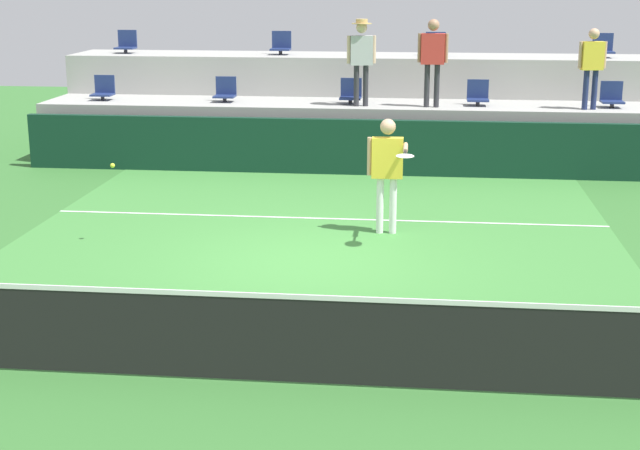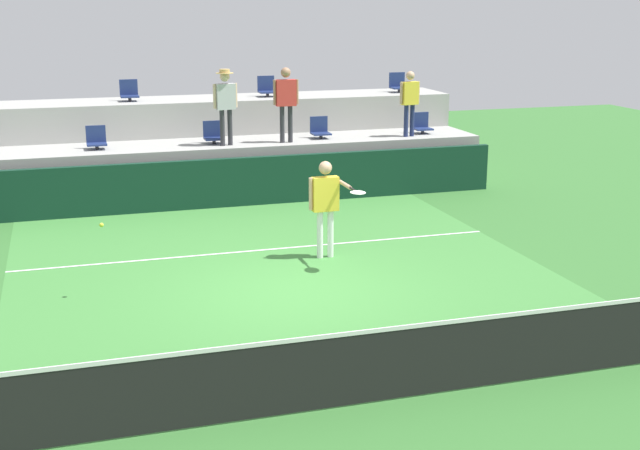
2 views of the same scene
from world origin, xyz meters
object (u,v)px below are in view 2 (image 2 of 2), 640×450
at_px(tennis_player, 326,199).
at_px(spectator_in_grey, 410,98).
at_px(stadium_chair_lower_right, 320,129).
at_px(stadium_chair_lower_center, 213,134).
at_px(stadium_chair_upper_far_right, 398,84).
at_px(stadium_chair_upper_left, 129,92).
at_px(spectator_with_hat, 225,99).
at_px(tennis_ball, 101,225).
at_px(stadium_chair_lower_far_right, 422,125).
at_px(stadium_chair_upper_right, 267,88).
at_px(stadium_chair_lower_left, 96,139).
at_px(spectator_in_white, 286,97).

xyz_separation_m(tennis_player, spectator_in_grey, (3.77, 5.24, 1.11)).
relative_size(stadium_chair_lower_right, tennis_player, 0.29).
xyz_separation_m(stadium_chair_lower_center, stadium_chair_upper_far_right, (5.37, 1.80, 0.85)).
height_order(stadium_chair_upper_left, spectator_with_hat, spectator_with_hat).
bearing_deg(stadium_chair_upper_far_right, tennis_ball, -134.43).
relative_size(stadium_chair_lower_far_right, stadium_chair_upper_left, 1.00).
distance_m(stadium_chair_upper_right, tennis_player, 7.56).
relative_size(stadium_chair_upper_far_right, tennis_player, 0.29).
height_order(stadium_chair_upper_right, spectator_with_hat, spectator_with_hat).
height_order(stadium_chair_upper_far_right, spectator_in_grey, spectator_in_grey).
xyz_separation_m(stadium_chair_lower_left, stadium_chair_upper_left, (0.92, 1.80, 0.85)).
distance_m(stadium_chair_lower_left, stadium_chair_lower_far_right, 7.96).
xyz_separation_m(stadium_chair_lower_left, stadium_chair_upper_right, (4.40, 1.80, 0.85)).
distance_m(stadium_chair_lower_center, stadium_chair_upper_right, 2.64).
relative_size(stadium_chair_upper_right, spectator_with_hat, 0.30).
xyz_separation_m(stadium_chair_upper_right, tennis_player, (-0.72, -7.43, -1.22)).
relative_size(stadium_chair_upper_far_right, tennis_ball, 7.65).
bearing_deg(spectator_with_hat, tennis_ball, -116.71).
relative_size(spectator_in_white, spectator_in_grey, 1.10).
height_order(stadium_chair_lower_right, tennis_player, stadium_chair_lower_right).
distance_m(stadium_chair_lower_far_right, spectator_in_grey, 0.97).
xyz_separation_m(stadium_chair_lower_left, stadium_chair_upper_far_right, (8.03, 1.80, 0.85)).
relative_size(spectator_with_hat, tennis_ball, 25.66).
xyz_separation_m(stadium_chair_lower_left, tennis_player, (3.68, -5.63, -0.37)).
bearing_deg(stadium_chair_lower_center, stadium_chair_lower_far_right, 0.00).
bearing_deg(stadium_chair_lower_far_right, spectator_with_hat, -175.66).
bearing_deg(spectator_in_white, stadium_chair_upper_far_right, 30.54).
bearing_deg(spectator_with_hat, stadium_chair_upper_far_right, 23.05).
bearing_deg(stadium_chair_lower_center, tennis_player, -79.77).
height_order(stadium_chair_lower_far_right, stadium_chair_upper_far_right, stadium_chair_upper_far_right).
height_order(stadium_chair_lower_left, spectator_in_grey, spectator_in_grey).
bearing_deg(stadium_chair_upper_right, tennis_ball, -118.83).
bearing_deg(tennis_player, spectator_with_hat, 98.44).
relative_size(stadium_chair_upper_right, spectator_in_grey, 0.33).
bearing_deg(stadium_chair_lower_far_right, stadium_chair_upper_left, 165.65).
height_order(stadium_chair_lower_center, stadium_chair_upper_left, stadium_chair_upper_left).
xyz_separation_m(spectator_in_white, spectator_in_grey, (3.12, 0.00, -0.12)).
xyz_separation_m(stadium_chair_upper_far_right, spectator_with_hat, (-5.13, -2.18, 0.01)).
distance_m(stadium_chair_lower_right, spectator_in_grey, 2.33).
bearing_deg(stadium_chair_upper_left, spectator_in_grey, -18.50).
relative_size(tennis_player, spectator_in_white, 1.01).
relative_size(spectator_with_hat, spectator_in_white, 1.00).
distance_m(stadium_chair_lower_right, tennis_player, 5.86).
relative_size(stadium_chair_upper_right, spectator_in_white, 0.30).
xyz_separation_m(stadium_chair_lower_right, spectator_in_grey, (2.17, -0.38, 0.73)).
distance_m(stadium_chair_lower_right, stadium_chair_lower_far_right, 2.68).
height_order(stadium_chair_upper_far_right, tennis_player, stadium_chair_upper_far_right).
distance_m(stadium_chair_lower_center, spectator_in_white, 1.91).
bearing_deg(stadium_chair_upper_left, tennis_ball, -97.95).
distance_m(tennis_player, spectator_in_grey, 6.55).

